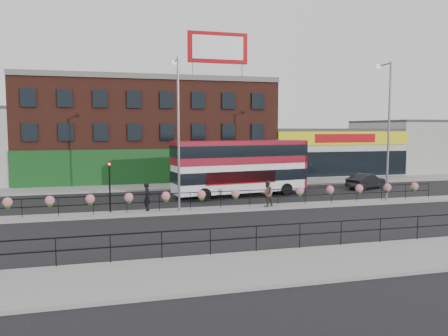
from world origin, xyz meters
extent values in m
plane|color=black|center=(0.00, 0.00, 0.00)|extent=(120.00, 120.00, 0.00)
cube|color=gray|center=(0.00, -12.00, 0.07)|extent=(60.00, 4.00, 0.15)
cube|color=gray|center=(0.00, 12.00, 0.07)|extent=(60.00, 4.00, 0.15)
cube|color=gray|center=(0.00, 0.00, 0.07)|extent=(60.00, 1.60, 0.15)
cube|color=gold|center=(0.00, -9.70, 0.01)|extent=(60.00, 0.10, 0.01)
cube|color=gold|center=(0.00, -9.88, 0.01)|extent=(60.00, 0.10, 0.01)
cube|color=brown|center=(-4.00, 20.00, 5.00)|extent=(25.00, 12.00, 10.00)
cube|color=#3F3F42|center=(-4.00, 20.00, 10.15)|extent=(25.00, 12.00, 0.30)
cube|color=#15491A|center=(-4.00, 13.92, 1.70)|extent=(25.00, 0.25, 3.40)
cube|color=silver|center=(16.00, 20.00, 2.50)|extent=(15.00, 12.00, 5.00)
cube|color=#3F3F42|center=(16.00, 20.00, 5.15)|extent=(15.00, 12.00, 0.30)
cube|color=yellow|center=(16.00, 13.92, 4.30)|extent=(15.00, 0.25, 1.40)
cube|color=#A6050A|center=(16.00, 13.80, 4.30)|extent=(7.00, 0.10, 0.90)
cube|color=black|center=(16.00, 13.92, 1.60)|extent=(15.00, 0.25, 2.60)
cube|color=#ADADA7|center=(30.75, 20.00, 3.00)|extent=(14.50, 12.00, 6.00)
cube|color=#3F3F42|center=(30.75, 20.00, 6.15)|extent=(14.50, 12.00, 0.30)
cube|color=#A6050A|center=(2.50, 15.00, 13.20)|extent=(6.00, 0.25, 3.00)
cube|color=white|center=(2.50, 14.86, 13.20)|extent=(5.10, 0.04, 2.25)
cylinder|color=slate|center=(0.00, 15.00, 11.00)|extent=(0.12, 0.12, 1.40)
cylinder|color=slate|center=(5.00, 15.00, 11.00)|extent=(0.12, 0.12, 1.40)
cube|color=black|center=(0.00, 0.00, 1.25)|extent=(30.00, 0.05, 0.05)
cube|color=black|center=(0.00, 0.00, 0.76)|extent=(30.00, 0.05, 0.05)
cylinder|color=black|center=(-13.00, 0.00, 0.70)|extent=(0.04, 0.04, 1.10)
cylinder|color=black|center=(-11.00, 0.00, 0.70)|extent=(0.04, 0.04, 1.10)
cylinder|color=black|center=(-9.00, 0.00, 0.70)|extent=(0.04, 0.04, 1.10)
cylinder|color=black|center=(-7.00, 0.00, 0.70)|extent=(0.04, 0.04, 1.10)
cylinder|color=black|center=(-5.00, 0.00, 0.70)|extent=(0.04, 0.04, 1.10)
cylinder|color=black|center=(-3.00, 0.00, 0.70)|extent=(0.04, 0.04, 1.10)
cylinder|color=black|center=(-1.00, 0.00, 0.70)|extent=(0.04, 0.04, 1.10)
cylinder|color=black|center=(1.00, 0.00, 0.70)|extent=(0.04, 0.04, 1.10)
cylinder|color=black|center=(3.00, 0.00, 0.70)|extent=(0.04, 0.04, 1.10)
cylinder|color=black|center=(5.00, 0.00, 0.70)|extent=(0.04, 0.04, 1.10)
cylinder|color=black|center=(7.00, 0.00, 0.70)|extent=(0.04, 0.04, 1.10)
cylinder|color=black|center=(9.00, 0.00, 0.70)|extent=(0.04, 0.04, 1.10)
cylinder|color=black|center=(11.00, 0.00, 0.70)|extent=(0.04, 0.04, 1.10)
cylinder|color=black|center=(13.00, 0.00, 0.70)|extent=(0.04, 0.04, 1.10)
cylinder|color=black|center=(15.00, 0.00, 0.70)|extent=(0.04, 0.04, 1.10)
sphere|color=#D67184|center=(-13.75, 0.00, 1.10)|extent=(0.56, 0.56, 0.56)
sphere|color=#275718|center=(-13.75, 0.00, 0.87)|extent=(0.36, 0.36, 0.36)
sphere|color=#D67184|center=(-11.46, 0.00, 1.10)|extent=(0.56, 0.56, 0.56)
sphere|color=#275718|center=(-11.46, 0.00, 0.87)|extent=(0.36, 0.36, 0.36)
sphere|color=#D67184|center=(-9.17, 0.00, 1.10)|extent=(0.56, 0.56, 0.56)
sphere|color=#275718|center=(-9.17, 0.00, 0.87)|extent=(0.36, 0.36, 0.36)
sphere|color=#D67184|center=(-6.88, 0.00, 1.10)|extent=(0.56, 0.56, 0.56)
sphere|color=#275718|center=(-6.88, 0.00, 0.87)|extent=(0.36, 0.36, 0.36)
sphere|color=#D67184|center=(-4.58, 0.00, 1.10)|extent=(0.56, 0.56, 0.56)
sphere|color=#275718|center=(-4.58, 0.00, 0.87)|extent=(0.36, 0.36, 0.36)
sphere|color=#D67184|center=(-2.29, 0.00, 1.10)|extent=(0.56, 0.56, 0.56)
sphere|color=#275718|center=(-2.29, 0.00, 0.87)|extent=(0.36, 0.36, 0.36)
sphere|color=#D67184|center=(0.00, 0.00, 1.10)|extent=(0.56, 0.56, 0.56)
sphere|color=#275718|center=(0.00, 0.00, 0.87)|extent=(0.36, 0.36, 0.36)
sphere|color=#D67184|center=(2.29, 0.00, 1.10)|extent=(0.56, 0.56, 0.56)
sphere|color=#275718|center=(2.29, 0.00, 0.87)|extent=(0.36, 0.36, 0.36)
sphere|color=#D67184|center=(4.58, 0.00, 1.10)|extent=(0.56, 0.56, 0.56)
sphere|color=#275718|center=(4.58, 0.00, 0.87)|extent=(0.36, 0.36, 0.36)
sphere|color=#D67184|center=(6.88, 0.00, 1.10)|extent=(0.56, 0.56, 0.56)
sphere|color=#275718|center=(6.88, 0.00, 0.87)|extent=(0.36, 0.36, 0.36)
sphere|color=#D67184|center=(9.17, 0.00, 1.10)|extent=(0.56, 0.56, 0.56)
sphere|color=#275718|center=(9.17, 0.00, 0.87)|extent=(0.36, 0.36, 0.36)
sphere|color=#D67184|center=(11.46, 0.00, 1.10)|extent=(0.56, 0.56, 0.56)
sphere|color=#275718|center=(11.46, 0.00, 0.87)|extent=(0.36, 0.36, 0.36)
sphere|color=#D67184|center=(13.75, 0.00, 1.10)|extent=(0.56, 0.56, 0.56)
sphere|color=#275718|center=(13.75, 0.00, 0.87)|extent=(0.36, 0.36, 0.36)
cube|color=black|center=(-2.00, -10.10, 1.25)|extent=(20.00, 0.05, 0.05)
cube|color=black|center=(-2.00, -10.10, 0.76)|extent=(20.00, 0.05, 0.05)
cylinder|color=black|center=(-10.00, -10.10, 0.70)|extent=(0.04, 0.04, 1.10)
cylinder|color=black|center=(-8.00, -10.10, 0.70)|extent=(0.04, 0.04, 1.10)
cylinder|color=black|center=(-6.00, -10.10, 0.70)|extent=(0.04, 0.04, 1.10)
cylinder|color=black|center=(-4.00, -10.10, 0.70)|extent=(0.04, 0.04, 1.10)
cylinder|color=black|center=(-2.00, -10.10, 0.70)|extent=(0.04, 0.04, 1.10)
cylinder|color=black|center=(0.00, -10.10, 0.70)|extent=(0.04, 0.04, 1.10)
cylinder|color=black|center=(2.00, -10.10, 0.70)|extent=(0.04, 0.04, 1.10)
cylinder|color=black|center=(4.00, -10.10, 0.70)|extent=(0.04, 0.04, 1.10)
cylinder|color=black|center=(6.00, -10.10, 0.70)|extent=(0.04, 0.04, 1.10)
cube|color=white|center=(2.02, 5.56, 2.35)|extent=(11.00, 4.08, 3.91)
cube|color=maroon|center=(2.02, 5.56, 3.47)|extent=(11.07, 4.15, 1.76)
cube|color=black|center=(2.02, 5.56, 1.66)|extent=(11.09, 4.17, 0.88)
cube|color=black|center=(2.02, 5.56, 3.62)|extent=(11.12, 4.19, 0.88)
cube|color=maroon|center=(2.02, 5.56, 4.33)|extent=(11.00, 4.08, 0.12)
cube|color=maroon|center=(7.28, 6.39, 2.35)|extent=(0.59, 2.50, 3.91)
cube|color=#A6050A|center=(1.73, 4.26, 1.61)|extent=(5.80, 0.95, 0.98)
cylinder|color=black|center=(-1.27, 3.81, 0.49)|extent=(1.01, 0.44, 0.98)
cylinder|color=black|center=(-1.65, 6.22, 0.49)|extent=(1.01, 0.44, 0.98)
cylinder|color=black|center=(5.68, 4.90, 0.49)|extent=(1.01, 0.44, 0.98)
cylinder|color=black|center=(5.31, 7.31, 0.49)|extent=(1.01, 0.44, 0.98)
imported|color=black|center=(13.98, 6.65, 0.68)|extent=(4.45, 5.17, 1.36)
imported|color=black|center=(-5.71, 0.31, 1.05)|extent=(0.85, 0.73, 1.79)
imported|color=#45382C|center=(2.16, -0.13, 1.02)|extent=(1.28, 1.21, 1.74)
cylinder|color=slate|center=(-3.77, -0.20, 4.94)|extent=(0.15, 0.15, 9.59)
cylinder|color=slate|center=(-3.77, 0.52, 9.64)|extent=(0.10, 1.44, 0.10)
sphere|color=silver|center=(-3.77, 1.24, 9.60)|extent=(0.35, 0.35, 0.35)
cylinder|color=slate|center=(11.49, 0.12, 5.11)|extent=(0.16, 0.16, 9.92)
cylinder|color=slate|center=(11.49, 0.86, 9.97)|extent=(0.10, 1.49, 0.10)
sphere|color=silver|center=(11.49, 1.61, 9.92)|extent=(0.36, 0.36, 0.36)
cylinder|color=black|center=(-8.00, 0.40, 1.75)|extent=(0.10, 0.10, 3.20)
imported|color=black|center=(-8.00, 0.40, 3.35)|extent=(0.15, 0.18, 0.90)
sphere|color=#FF190C|center=(-8.00, 0.28, 3.17)|extent=(0.14, 0.14, 0.14)
camera|label=1|loc=(-7.91, -27.32, 5.40)|focal=35.00mm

